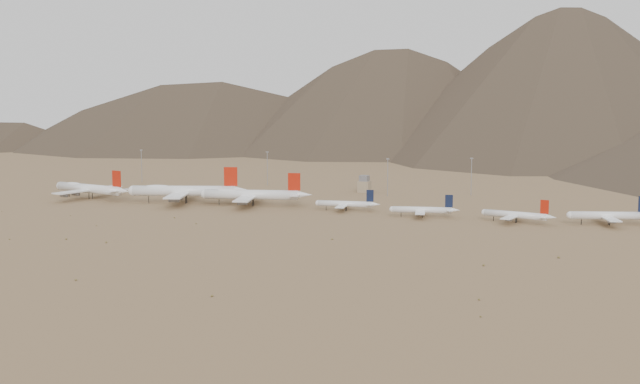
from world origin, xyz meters
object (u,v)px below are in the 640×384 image
at_px(widebody_east, 252,195).
at_px(narrowbody_a, 347,204).
at_px(narrowbody_b, 423,210).
at_px(widebody_centre, 185,191).
at_px(widebody_west, 90,189).
at_px(control_tower, 364,185).

distance_m(widebody_east, narrowbody_a, 61.53).
xyz_separation_m(widebody_east, narrowbody_b, (109.87, -4.81, -2.94)).
bearing_deg(narrowbody_b, widebody_east, 164.18).
bearing_deg(widebody_centre, widebody_west, 164.85).
bearing_deg(narrowbody_a, control_tower, 93.03).
bearing_deg(widebody_west, control_tower, 43.48).
height_order(widebody_east, control_tower, widebody_east).
bearing_deg(widebody_centre, control_tower, 27.76).
height_order(narrowbody_b, control_tower, narrowbody_b).
distance_m(widebody_west, narrowbody_a, 176.03).
xyz_separation_m(widebody_west, narrowbody_a, (175.59, 12.14, -2.73)).
relative_size(widebody_west, control_tower, 5.58).
height_order(widebody_west, narrowbody_b, widebody_west).
bearing_deg(narrowbody_b, widebody_centre, 166.65).
relative_size(widebody_centre, narrowbody_a, 1.91).
bearing_deg(narrowbody_a, widebody_centre, 174.91).
relative_size(narrowbody_a, narrowbody_b, 1.00).
bearing_deg(widebody_west, widebody_centre, 15.26).
height_order(widebody_west, widebody_east, widebody_east).
xyz_separation_m(widebody_centre, control_tower, (87.97, 94.82, -2.65)).
bearing_deg(widebody_centre, narrowbody_a, -15.62).
bearing_deg(narrowbody_a, widebody_east, 173.29).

